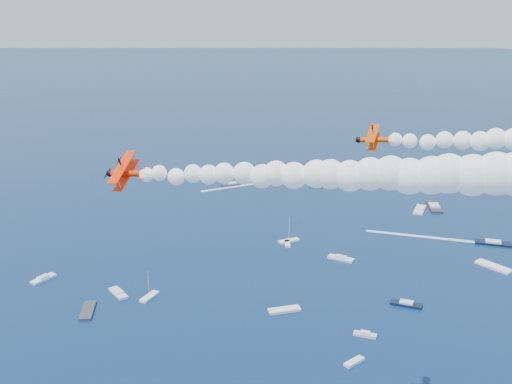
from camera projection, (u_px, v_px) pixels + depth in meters
The scene contains 5 objects.
biplane_lead at pixel (376, 140), 101.27m from camera, with size 6.37×7.14×4.30m, color #E54204, non-canonical shape.
biplane_trail at pixel (128, 173), 94.47m from camera, with size 6.97×7.82×4.71m, color #FF2A05, non-canonical shape.
smoke_trail_trail at pixel (333, 175), 85.18m from camera, with size 60.25×24.87×11.03m, color white, non-canonical shape.
spectator_boats at pixel (412, 260), 202.00m from camera, with size 240.18×152.78×0.70m.
boat_wakes at pixel (402, 254), 207.34m from camera, with size 206.41×111.66×0.04m.
Camera 1 is at (52.80, -55.64, 83.44)m, focal length 43.31 mm.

